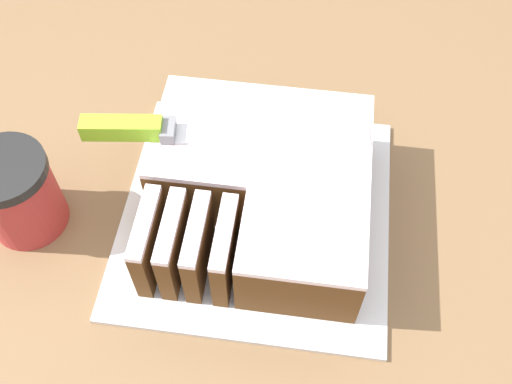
% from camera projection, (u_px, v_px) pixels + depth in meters
% --- Properties ---
extents(countertop, '(1.40, 1.10, 0.96)m').
position_uv_depth(countertop, '(241.00, 372.00, 1.10)').
color(countertop, brown).
rests_on(countertop, ground_plane).
extents(cake_board, '(0.32, 0.32, 0.01)m').
position_uv_depth(cake_board, '(256.00, 214.00, 0.72)').
color(cake_board, silver).
rests_on(cake_board, countertop).
extents(cake, '(0.25, 0.25, 0.09)m').
position_uv_depth(cake, '(262.00, 188.00, 0.69)').
color(cake, brown).
rests_on(cake, cake_board).
extents(knife, '(0.32, 0.07, 0.02)m').
position_uv_depth(knife, '(166.00, 130.00, 0.67)').
color(knife, silver).
rests_on(knife, cake).
extents(coffee_cup, '(0.09, 0.09, 0.11)m').
position_uv_depth(coffee_cup, '(17.00, 194.00, 0.68)').
color(coffee_cup, '#B23333').
rests_on(coffee_cup, countertop).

